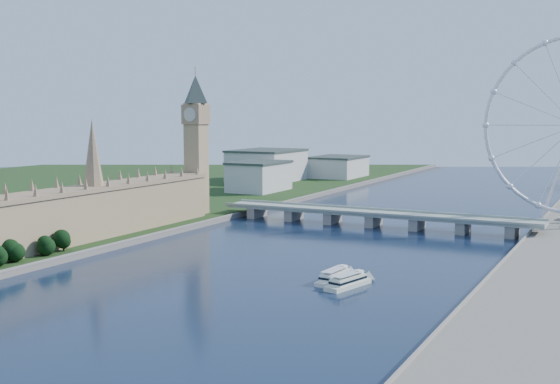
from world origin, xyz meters
The scene contains 7 objects.
ground centered at (0.00, 0.00, 0.00)m, with size 2000.00×2000.00×0.00m, color #172A41.
parliament_range centered at (-128.00, 170.00, 18.48)m, with size 24.00×200.00×70.00m.
big_ben centered at (-128.00, 278.00, 66.57)m, with size 20.02×20.02×110.00m.
westminster_bridge centered at (0.00, 300.00, 6.63)m, with size 220.00×22.00×9.50m.
city_skyline centered at (39.22, 560.08, 16.96)m, with size 505.00×280.00×32.00m.
tour_boat_near centered at (37.83, 141.98, 0.00)m, with size 7.38×28.93×6.38m, color silver, non-canonical shape.
tour_boat_far centered at (46.67, 135.76, 0.00)m, with size 7.43×29.13×6.43m, color silver, non-canonical shape.
Camera 1 is at (157.39, -145.42, 75.73)m, focal length 45.00 mm.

